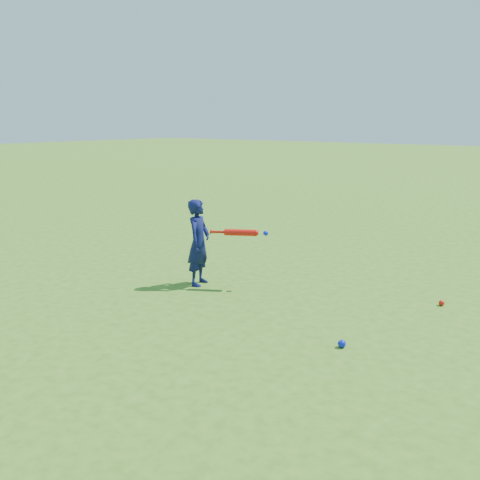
{
  "coord_description": "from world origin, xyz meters",
  "views": [
    {
      "loc": [
        4.93,
        -5.13,
        1.95
      ],
      "look_at": [
        1.16,
        -0.23,
        0.57
      ],
      "focal_mm": 40.0,
      "sensor_mm": 36.0,
      "label": 1
    }
  ],
  "objects_px": {
    "bat_swing": "(243,233)",
    "ground_ball_blue": "(342,344)",
    "ground_ball_red": "(442,303)",
    "child": "(199,243)"
  },
  "relations": [
    {
      "from": "ground_ball_red",
      "to": "ground_ball_blue",
      "type": "xyz_separation_m",
      "value": [
        -0.35,
        -1.64,
        0.01
      ]
    },
    {
      "from": "ground_ball_blue",
      "to": "ground_ball_red",
      "type": "bearing_deg",
      "value": 77.91
    },
    {
      "from": "ground_ball_red",
      "to": "child",
      "type": "bearing_deg",
      "value": -158.79
    },
    {
      "from": "child",
      "to": "bat_swing",
      "type": "xyz_separation_m",
      "value": [
        0.49,
        0.23,
        0.15
      ]
    },
    {
      "from": "child",
      "to": "ground_ball_blue",
      "type": "distance_m",
      "value": 2.38
    },
    {
      "from": "ground_ball_blue",
      "to": "bat_swing",
      "type": "relative_size",
      "value": 0.12
    },
    {
      "from": "ground_ball_red",
      "to": "ground_ball_blue",
      "type": "relative_size",
      "value": 0.86
    },
    {
      "from": "child",
      "to": "ground_ball_blue",
      "type": "height_order",
      "value": "child"
    },
    {
      "from": "ground_ball_blue",
      "to": "child",
      "type": "bearing_deg",
      "value": 164.14
    },
    {
      "from": "bat_swing",
      "to": "ground_ball_blue",
      "type": "bearing_deg",
      "value": -56.41
    }
  ]
}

